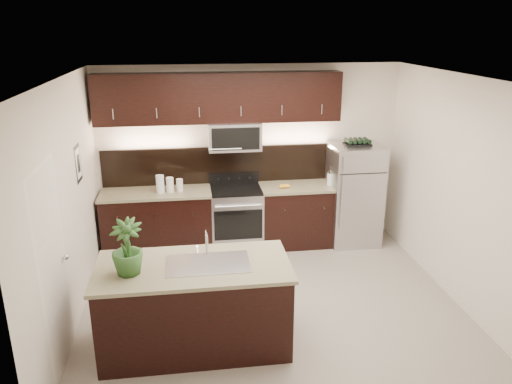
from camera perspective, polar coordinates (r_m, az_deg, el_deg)
The scene contains 12 objects.
ground at distance 6.26m, azimuth 1.73°, elevation -12.53°, with size 4.50×4.50×0.00m, color gray.
room_walls at distance 5.52m, azimuth 0.83°, elevation 2.42°, with size 4.52×4.02×2.71m.
counter_run at distance 7.51m, azimuth -3.84°, elevation -3.03°, with size 3.51×0.65×0.94m.
upper_fixtures at distance 7.21m, azimuth -4.01°, elevation 9.85°, with size 3.49×0.40×1.66m.
island at distance 5.33m, azimuth -7.00°, elevation -12.75°, with size 1.96×0.96×0.94m.
sink_faucet at distance 5.11m, azimuth -5.52°, elevation -7.97°, with size 0.84×0.50×0.28m.
refrigerator at distance 7.74m, azimuth 11.13°, elevation -0.30°, with size 0.74×0.67×1.54m, color #B2B2B7.
wine_rack at distance 7.52m, azimuth 11.52°, elevation 5.59°, with size 0.38×0.24×0.09m.
plant at distance 4.94m, azimuth -14.54°, elevation -6.15°, with size 0.31×0.31×0.55m, color #274E1F.
canisters at distance 7.26m, azimuth -10.07°, elevation 0.85°, with size 0.38×0.13×0.26m.
french_press at distance 7.55m, azimuth 8.46°, elevation 1.55°, with size 0.10×0.10×0.28m.
bananas at distance 7.37m, azimuth 2.91°, elevation 0.68°, with size 0.17×0.13×0.05m, color gold.
Camera 1 is at (-0.93, -5.27, 3.24)m, focal length 35.00 mm.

